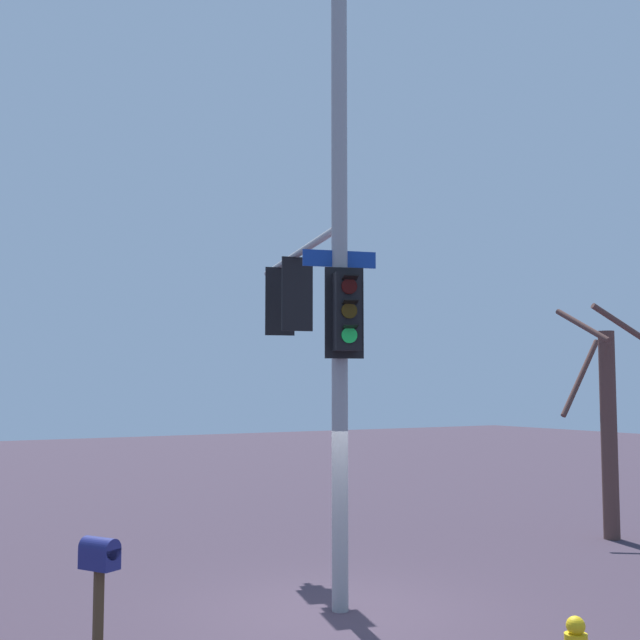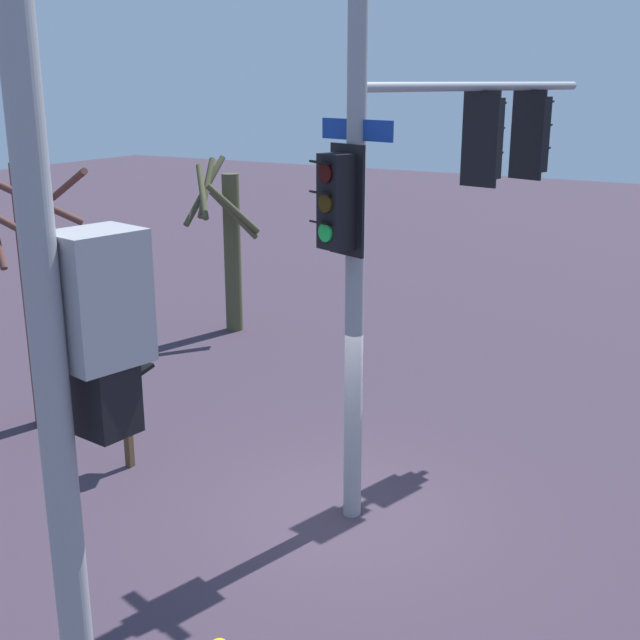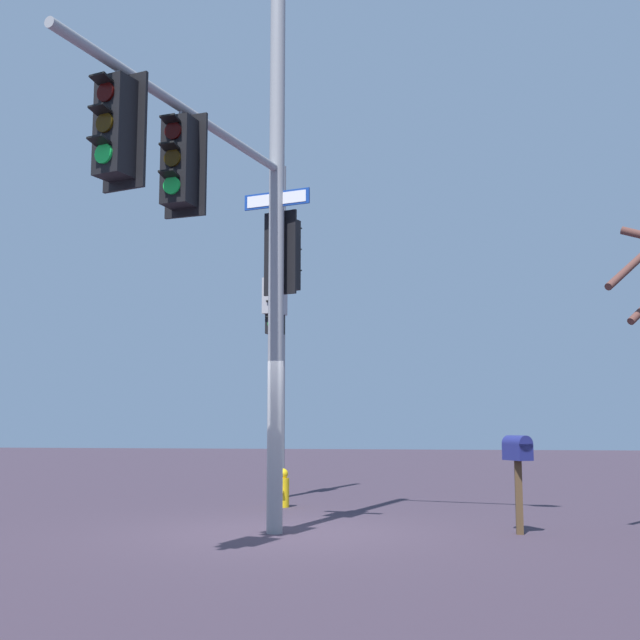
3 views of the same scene
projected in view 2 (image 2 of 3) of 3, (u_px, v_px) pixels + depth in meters
name	position (u px, v px, depth m)	size (l,w,h in m)	color
ground_plane	(344.00, 513.00, 10.83)	(80.00, 80.00, 0.00)	#382D3A
main_signal_pole_assembly	(402.00, 121.00, 10.20)	(5.52, 4.53, 9.64)	gray
secondary_pole_assembly	(77.00, 370.00, 4.64)	(0.74, 0.49, 7.36)	gray
mailbox	(125.00, 397.00, 11.85)	(0.50, 0.43, 1.41)	#4C3823
bare_tree_behind_pole	(30.00, 283.00, 12.99)	(2.21, 2.02, 4.40)	brown
bare_tree_across_street	(229.00, 242.00, 18.26)	(1.71, 1.79, 3.88)	#44452C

